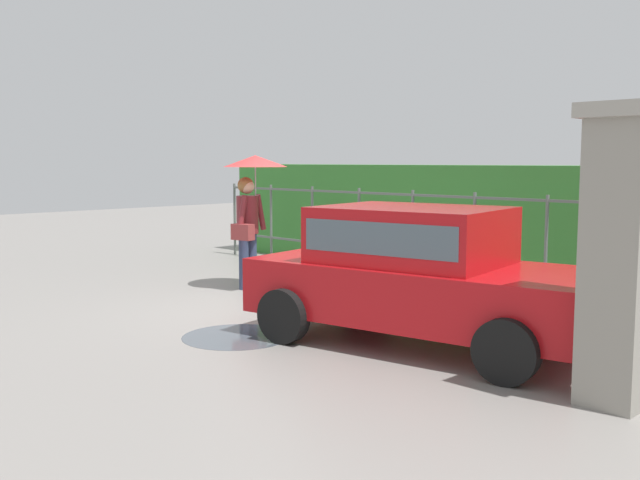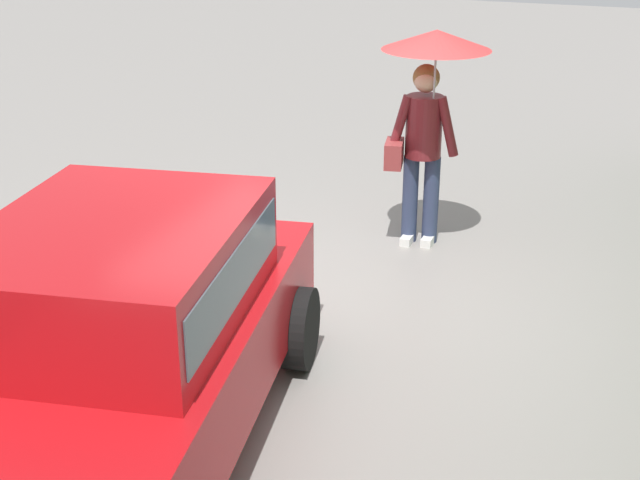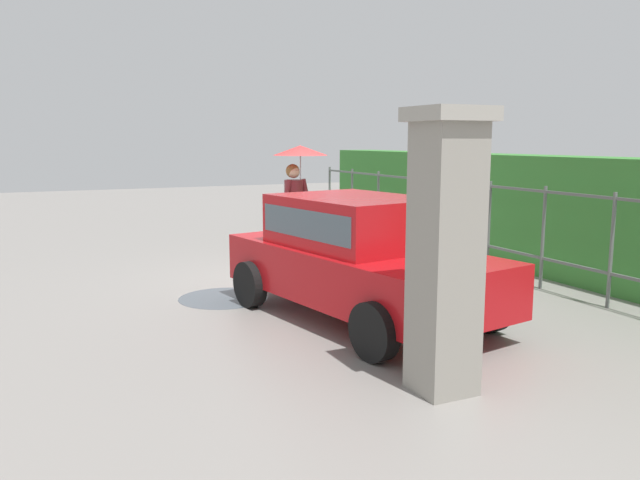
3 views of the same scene
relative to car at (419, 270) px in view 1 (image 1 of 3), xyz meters
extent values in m
plane|color=gray|center=(-2.38, 0.26, -0.80)|extent=(40.00, 40.00, 0.00)
cube|color=#B71116|center=(0.06, 0.01, -0.22)|extent=(3.93, 2.27, 0.60)
cube|color=#B71116|center=(-0.09, -0.02, 0.38)|extent=(2.13, 1.76, 0.60)
cube|color=#4C5B66|center=(-0.09, -0.02, 0.40)|extent=(1.98, 1.75, 0.33)
cylinder|color=black|center=(1.14, 1.06, -0.50)|extent=(0.62, 0.28, 0.60)
cylinder|color=black|center=(1.44, -0.59, -0.50)|extent=(0.62, 0.28, 0.60)
cylinder|color=black|center=(-1.32, 0.61, -0.50)|extent=(0.62, 0.28, 0.60)
cylinder|color=black|center=(-1.02, -1.04, -0.50)|extent=(0.62, 0.28, 0.60)
cube|color=red|center=(-1.87, 0.22, -0.07)|extent=(0.09, 0.21, 0.16)
cube|color=red|center=(-1.67, -0.86, -0.07)|extent=(0.09, 0.21, 0.16)
cylinder|color=#2D3856|center=(-3.95, 0.89, -0.37)|extent=(0.15, 0.15, 0.86)
cylinder|color=#2D3856|center=(-3.91, 0.69, -0.37)|extent=(0.15, 0.15, 0.86)
cube|color=white|center=(-3.89, 0.90, -0.76)|extent=(0.26, 0.10, 0.08)
cube|color=white|center=(-3.85, 0.70, -0.76)|extent=(0.26, 0.10, 0.08)
cylinder|color=maroon|center=(-3.93, 0.79, 0.35)|extent=(0.34, 0.34, 0.58)
sphere|color=#DBAD89|center=(-3.93, 0.79, 0.78)|extent=(0.22, 0.22, 0.22)
sphere|color=olive|center=(-3.96, 0.78, 0.80)|extent=(0.25, 0.25, 0.25)
cylinder|color=maroon|center=(-3.89, 1.02, 0.37)|extent=(0.13, 0.24, 0.56)
cylinder|color=maroon|center=(-3.80, 0.59, 0.37)|extent=(0.13, 0.24, 0.56)
cylinder|color=#B2B2B7|center=(-3.85, 0.89, 0.69)|extent=(0.02, 0.02, 0.77)
cone|color=red|center=(-3.85, 0.89, 1.16)|extent=(0.98, 0.98, 0.18)
cube|color=maroon|center=(-3.76, 0.56, 0.11)|extent=(0.37, 0.23, 0.24)
cube|color=gray|center=(2.33, -0.43, 0.35)|extent=(0.48, 0.48, 2.30)
cube|color=#9E998E|center=(2.33, -0.43, 1.56)|extent=(0.60, 0.60, 0.12)
cylinder|color=#59605B|center=(-7.34, 3.16, -0.05)|extent=(0.05, 0.05, 1.50)
cylinder|color=#59605B|center=(-6.15, 3.16, -0.05)|extent=(0.05, 0.05, 1.50)
cylinder|color=#59605B|center=(-4.96, 3.16, -0.05)|extent=(0.05, 0.05, 1.50)
cylinder|color=#59605B|center=(-3.78, 3.16, -0.05)|extent=(0.05, 0.05, 1.50)
cylinder|color=#59605B|center=(-2.59, 3.16, -0.05)|extent=(0.05, 0.05, 1.50)
cylinder|color=#59605B|center=(-1.40, 3.16, -0.05)|extent=(0.05, 0.05, 1.50)
cylinder|color=#59605B|center=(-0.21, 3.16, -0.05)|extent=(0.05, 0.05, 1.50)
cylinder|color=#59605B|center=(0.97, 3.16, -0.05)|extent=(0.05, 0.05, 1.50)
cube|color=#59605B|center=(-2.00, 3.16, 0.62)|extent=(10.69, 0.03, 0.04)
cube|color=#59605B|center=(-2.00, 3.16, -0.35)|extent=(10.69, 0.03, 0.04)
cube|color=#387F33|center=(-2.00, 4.13, 0.15)|extent=(11.69, 0.90, 1.90)
cylinder|color=#4C545B|center=(-1.61, -1.23, -0.80)|extent=(1.23, 1.23, 0.00)
camera|label=1|loc=(4.69, -6.06, 1.16)|focal=40.14mm
camera|label=2|loc=(3.76, 2.76, 2.46)|focal=48.86mm
camera|label=3|loc=(6.60, -3.57, 1.35)|focal=35.38mm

